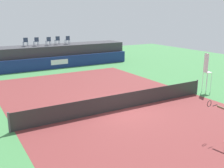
% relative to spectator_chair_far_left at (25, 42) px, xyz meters
% --- Properties ---
extents(ground_plane, '(48.00, 48.00, 0.00)m').
position_rel_spectator_chair_far_left_xyz_m(ground_plane, '(1.67, -12.34, -2.69)').
color(ground_plane, '#3D7A42').
extents(court_inner, '(12.00, 22.00, 0.00)m').
position_rel_spectator_chair_far_left_xyz_m(court_inner, '(1.67, -15.34, -2.69)').
color(court_inner, maroon).
rests_on(court_inner, ground).
extents(sponsor_wall, '(18.00, 0.22, 1.20)m').
position_rel_spectator_chair_far_left_xyz_m(sponsor_wall, '(1.67, -1.84, -2.09)').
color(sponsor_wall, navy).
rests_on(sponsor_wall, ground).
extents(spectator_platform, '(18.00, 2.80, 2.20)m').
position_rel_spectator_chair_far_left_xyz_m(spectator_platform, '(1.67, -0.04, -1.59)').
color(spectator_platform, '#38383D').
rests_on(spectator_platform, ground).
extents(spectator_chair_far_left, '(0.45, 0.45, 0.89)m').
position_rel_spectator_chair_far_left_xyz_m(spectator_chair_far_left, '(0.00, 0.00, 0.00)').
color(spectator_chair_far_left, '#2D3D56').
rests_on(spectator_chair_far_left, spectator_platform).
extents(spectator_chair_left, '(0.46, 0.46, 0.89)m').
position_rel_spectator_chair_far_left_xyz_m(spectator_chair_left, '(1.04, -0.16, 0.00)').
color(spectator_chair_left, '#2D3D56').
rests_on(spectator_chair_left, spectator_platform).
extents(spectator_chair_center, '(0.44, 0.44, 0.89)m').
position_rel_spectator_chair_far_left_xyz_m(spectator_chair_center, '(2.23, -0.41, 0.00)').
color(spectator_chair_center, '#2D3D56').
rests_on(spectator_chair_center, spectator_platform).
extents(spectator_chair_right, '(0.45, 0.45, 0.89)m').
position_rel_spectator_chair_far_left_xyz_m(spectator_chair_right, '(3.32, -0.05, 0.00)').
color(spectator_chair_right, '#2D3D56').
rests_on(spectator_chair_right, spectator_platform).
extents(spectator_chair_far_right, '(0.46, 0.46, 0.89)m').
position_rel_spectator_chair_far_left_xyz_m(spectator_chair_far_right, '(4.38, -0.25, 0.00)').
color(spectator_chair_far_right, '#2D3D56').
rests_on(spectator_chair_far_right, spectator_platform).
extents(umpire_chair, '(0.51, 0.51, 2.76)m').
position_rel_spectator_chair_far_left_xyz_m(umpire_chair, '(8.73, -15.33, -1.11)').
color(umpire_chair, white).
rests_on(umpire_chair, ground).
extents(tennis_net, '(12.40, 0.02, 0.95)m').
position_rel_spectator_chair_far_left_xyz_m(tennis_net, '(1.67, -15.34, -2.22)').
color(tennis_net, '#2D2D2D').
rests_on(tennis_net, ground).
extents(net_post_near, '(0.10, 0.10, 1.00)m').
position_rel_spectator_chair_far_left_xyz_m(net_post_near, '(-4.53, -15.34, -2.19)').
color(net_post_near, '#4C4C51').
rests_on(net_post_near, ground).
extents(net_post_far, '(0.10, 0.10, 1.00)m').
position_rel_spectator_chair_far_left_xyz_m(net_post_far, '(7.87, -15.34, -2.19)').
color(net_post_far, '#4C4C51').
rests_on(net_post_far, ground).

